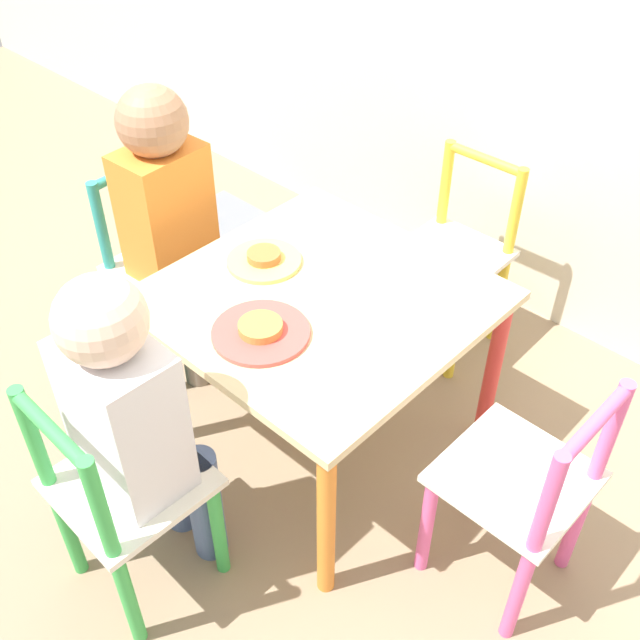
{
  "coord_description": "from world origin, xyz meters",
  "views": [
    {
      "loc": [
        0.84,
        -0.89,
        1.42
      ],
      "look_at": [
        0.0,
        0.0,
        0.38
      ],
      "focal_mm": 42.0,
      "sensor_mm": 36.0,
      "label": 1
    }
  ],
  "objects_px": {
    "child_left": "(171,212)",
    "chair_yellow": "(454,258)",
    "chair_pink": "(522,493)",
    "plate_front": "(261,331)",
    "plate_left": "(264,259)",
    "storage_bin": "(228,235)",
    "chair_teal": "(165,269)",
    "chair_green": "(122,497)",
    "child_front": "(135,414)",
    "kids_table": "(320,317)"
  },
  "relations": [
    {
      "from": "chair_yellow",
      "to": "chair_teal",
      "type": "bearing_deg",
      "value": -133.84
    },
    {
      "from": "chair_pink",
      "to": "plate_left",
      "type": "relative_size",
      "value": 3.26
    },
    {
      "from": "child_left",
      "to": "plate_left",
      "type": "bearing_deg",
      "value": -88.2
    },
    {
      "from": "child_front",
      "to": "kids_table",
      "type": "bearing_deg",
      "value": -90.0
    },
    {
      "from": "chair_yellow",
      "to": "storage_bin",
      "type": "bearing_deg",
      "value": -170.64
    },
    {
      "from": "chair_green",
      "to": "chair_teal",
      "type": "bearing_deg",
      "value": -42.79
    },
    {
      "from": "plate_left",
      "to": "kids_table",
      "type": "bearing_deg",
      "value": -0.0
    },
    {
      "from": "chair_teal",
      "to": "child_front",
      "type": "height_order",
      "value": "child_front"
    },
    {
      "from": "chair_teal",
      "to": "chair_yellow",
      "type": "distance_m",
      "value": 0.76
    },
    {
      "from": "chair_pink",
      "to": "plate_front",
      "type": "height_order",
      "value": "chair_pink"
    },
    {
      "from": "chair_green",
      "to": "child_left",
      "type": "bearing_deg",
      "value": -46.57
    },
    {
      "from": "plate_front",
      "to": "chair_pink",
      "type": "bearing_deg",
      "value": 17.34
    },
    {
      "from": "plate_front",
      "to": "child_left",
      "type": "bearing_deg",
      "value": 162.81
    },
    {
      "from": "plate_left",
      "to": "chair_green",
      "type": "bearing_deg",
      "value": -73.32
    },
    {
      "from": "chair_yellow",
      "to": "child_front",
      "type": "height_order",
      "value": "child_front"
    },
    {
      "from": "chair_green",
      "to": "child_left",
      "type": "height_order",
      "value": "child_left"
    },
    {
      "from": "chair_pink",
      "to": "plate_left",
      "type": "xyz_separation_m",
      "value": [
        -0.7,
        0.01,
        0.19
      ]
    },
    {
      "from": "kids_table",
      "to": "child_front",
      "type": "xyz_separation_m",
      "value": [
        -0.01,
        -0.46,
        0.05
      ]
    },
    {
      "from": "chair_green",
      "to": "chair_yellow",
      "type": "bearing_deg",
      "value": -88.95
    },
    {
      "from": "kids_table",
      "to": "storage_bin",
      "type": "height_order",
      "value": "kids_table"
    },
    {
      "from": "child_front",
      "to": "plate_front",
      "type": "bearing_deg",
      "value": -90.73
    },
    {
      "from": "chair_teal",
      "to": "chair_green",
      "type": "xyz_separation_m",
      "value": [
        0.51,
        -0.5,
        0.0
      ]
    },
    {
      "from": "chair_yellow",
      "to": "plate_left",
      "type": "relative_size",
      "value": 3.26
    },
    {
      "from": "chair_teal",
      "to": "chair_green",
      "type": "bearing_deg",
      "value": -137.21
    },
    {
      "from": "chair_teal",
      "to": "plate_front",
      "type": "bearing_deg",
      "value": -108.11
    },
    {
      "from": "kids_table",
      "to": "chair_pink",
      "type": "distance_m",
      "value": 0.54
    },
    {
      "from": "plate_left",
      "to": "chair_pink",
      "type": "bearing_deg",
      "value": -0.42
    },
    {
      "from": "chair_green",
      "to": "chair_yellow",
      "type": "distance_m",
      "value": 1.05
    },
    {
      "from": "plate_left",
      "to": "storage_bin",
      "type": "height_order",
      "value": "plate_left"
    },
    {
      "from": "chair_teal",
      "to": "chair_green",
      "type": "distance_m",
      "value": 0.71
    },
    {
      "from": "chair_pink",
      "to": "child_left",
      "type": "distance_m",
      "value": 1.01
    },
    {
      "from": "chair_green",
      "to": "storage_bin",
      "type": "distance_m",
      "value": 1.21
    },
    {
      "from": "chair_pink",
      "to": "storage_bin",
      "type": "relative_size",
      "value": 1.69
    },
    {
      "from": "chair_green",
      "to": "plate_front",
      "type": "xyz_separation_m",
      "value": [
        0.01,
        0.36,
        0.19
      ]
    },
    {
      "from": "chair_teal",
      "to": "plate_front",
      "type": "distance_m",
      "value": 0.58
    },
    {
      "from": "child_left",
      "to": "chair_yellow",
      "type": "bearing_deg",
      "value": -42.8
    },
    {
      "from": "storage_bin",
      "to": "child_left",
      "type": "bearing_deg",
      "value": -52.93
    },
    {
      "from": "chair_teal",
      "to": "child_left",
      "type": "bearing_deg",
      "value": -90.0
    },
    {
      "from": "kids_table",
      "to": "storage_bin",
      "type": "xyz_separation_m",
      "value": [
        -0.78,
        0.39,
        -0.34
      ]
    },
    {
      "from": "chair_pink",
      "to": "child_front",
      "type": "height_order",
      "value": "child_front"
    },
    {
      "from": "child_left",
      "to": "plate_front",
      "type": "relative_size",
      "value": 3.97
    },
    {
      "from": "chair_yellow",
      "to": "child_left",
      "type": "relative_size",
      "value": 0.7
    },
    {
      "from": "kids_table",
      "to": "chair_pink",
      "type": "height_order",
      "value": "chair_pink"
    },
    {
      "from": "chair_teal",
      "to": "chair_yellow",
      "type": "height_order",
      "value": "same"
    },
    {
      "from": "chair_teal",
      "to": "child_left",
      "type": "height_order",
      "value": "child_left"
    },
    {
      "from": "chair_yellow",
      "to": "storage_bin",
      "type": "height_order",
      "value": "chair_yellow"
    },
    {
      "from": "plate_front",
      "to": "storage_bin",
      "type": "bearing_deg",
      "value": 144.36
    },
    {
      "from": "plate_left",
      "to": "child_left",
      "type": "bearing_deg",
      "value": -175.05
    },
    {
      "from": "child_front",
      "to": "plate_front",
      "type": "relative_size",
      "value": 3.85
    },
    {
      "from": "kids_table",
      "to": "plate_front",
      "type": "relative_size",
      "value": 3.23
    }
  ]
}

